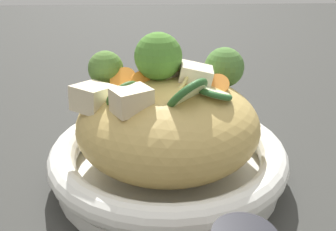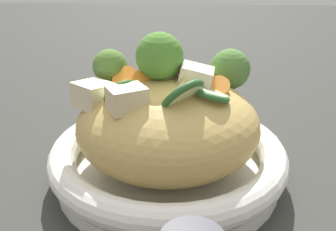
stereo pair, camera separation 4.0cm
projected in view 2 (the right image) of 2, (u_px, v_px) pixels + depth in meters
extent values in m
plane|color=#31312E|center=(168.00, 175.00, 0.43)|extent=(3.00, 3.00, 0.00)
cylinder|color=white|center=(168.00, 170.00, 0.43)|extent=(0.25, 0.25, 0.02)
torus|color=white|center=(168.00, 152.00, 0.42)|extent=(0.27, 0.27, 0.03)
ellipsoid|color=tan|center=(168.00, 124.00, 0.41)|extent=(0.20, 0.20, 0.10)
torus|color=tan|center=(175.00, 98.00, 0.39)|extent=(0.07, 0.07, 0.03)
torus|color=tan|center=(164.00, 110.00, 0.37)|extent=(0.09, 0.09, 0.03)
torus|color=tan|center=(167.00, 84.00, 0.39)|extent=(0.06, 0.06, 0.03)
cone|color=#8FB070|center=(111.00, 86.00, 0.43)|extent=(0.03, 0.03, 0.02)
sphere|color=#4F7532|center=(110.00, 67.00, 0.42)|extent=(0.05, 0.05, 0.04)
cone|color=#90AD71|center=(160.00, 78.00, 0.40)|extent=(0.03, 0.03, 0.01)
sphere|color=#4A802F|center=(160.00, 56.00, 0.39)|extent=(0.06, 0.06, 0.05)
cone|color=#96AD75|center=(228.00, 89.00, 0.44)|extent=(0.03, 0.03, 0.02)
sphere|color=#4C7736|center=(230.00, 69.00, 0.43)|extent=(0.06, 0.06, 0.05)
cylinder|color=orange|center=(219.00, 87.00, 0.39)|extent=(0.03, 0.02, 0.02)
cylinder|color=orange|center=(126.00, 79.00, 0.41)|extent=(0.04, 0.03, 0.02)
cylinder|color=orange|center=(141.00, 80.00, 0.39)|extent=(0.02, 0.02, 0.02)
cylinder|color=orange|center=(210.00, 76.00, 0.43)|extent=(0.04, 0.04, 0.02)
cylinder|color=beige|center=(211.00, 95.00, 0.36)|extent=(0.04, 0.04, 0.02)
torus|color=#2F6631|center=(211.00, 95.00, 0.36)|extent=(0.05, 0.05, 0.02)
cylinder|color=beige|center=(193.00, 74.00, 0.42)|extent=(0.05, 0.05, 0.02)
torus|color=#2F5B2C|center=(193.00, 74.00, 0.42)|extent=(0.06, 0.06, 0.02)
cylinder|color=beige|center=(120.00, 92.00, 0.37)|extent=(0.04, 0.04, 0.03)
torus|color=#356128|center=(120.00, 92.00, 0.37)|extent=(0.05, 0.04, 0.03)
cylinder|color=beige|center=(183.00, 96.00, 0.35)|extent=(0.05, 0.05, 0.03)
torus|color=#2B5D29|center=(183.00, 96.00, 0.35)|extent=(0.06, 0.06, 0.04)
cube|color=beige|center=(168.00, 72.00, 0.40)|extent=(0.03, 0.03, 0.02)
cube|color=beige|center=(196.00, 77.00, 0.39)|extent=(0.04, 0.04, 0.03)
cube|color=beige|center=(127.00, 99.00, 0.35)|extent=(0.04, 0.04, 0.02)
cube|color=beige|center=(94.00, 95.00, 0.39)|extent=(0.05, 0.05, 0.03)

